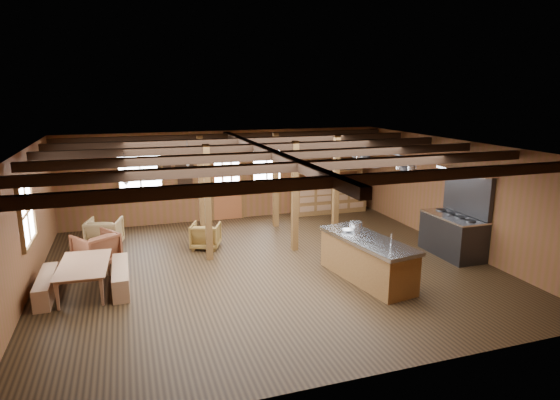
% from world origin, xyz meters
% --- Properties ---
extents(room, '(10.04, 9.04, 2.84)m').
position_xyz_m(room, '(0.00, 0.00, 1.40)').
color(room, black).
rests_on(room, ground).
extents(ceiling_joists, '(9.80, 8.82, 0.18)m').
position_xyz_m(ceiling_joists, '(0.00, 0.18, 2.68)').
color(ceiling_joists, black).
rests_on(ceiling_joists, ceiling).
extents(timber_posts, '(3.95, 2.35, 2.80)m').
position_xyz_m(timber_posts, '(0.52, 2.08, 1.40)').
color(timber_posts, '#4D2F16').
rests_on(timber_posts, floor).
extents(back_door, '(1.02, 0.08, 2.15)m').
position_xyz_m(back_door, '(0.00, 4.45, 0.88)').
color(back_door, brown).
rests_on(back_door, floor).
extents(window_back_left, '(1.32, 0.06, 1.32)m').
position_xyz_m(window_back_left, '(-2.60, 4.46, 1.60)').
color(window_back_left, white).
rests_on(window_back_left, wall_back).
extents(window_back_right, '(1.02, 0.06, 1.32)m').
position_xyz_m(window_back_right, '(1.30, 4.46, 1.60)').
color(window_back_right, white).
rests_on(window_back_right, wall_back).
extents(window_left, '(0.14, 1.24, 1.32)m').
position_xyz_m(window_left, '(-4.96, 0.50, 1.60)').
color(window_left, white).
rests_on(window_left, wall_back).
extents(notice_boards, '(1.08, 0.03, 0.90)m').
position_xyz_m(notice_boards, '(-1.50, 4.46, 1.64)').
color(notice_boards, beige).
rests_on(notice_boards, wall_back).
extents(back_counter, '(2.55, 0.60, 2.45)m').
position_xyz_m(back_counter, '(3.40, 4.20, 0.60)').
color(back_counter, brown).
rests_on(back_counter, floor).
extents(pendant_lamps, '(1.86, 2.36, 0.66)m').
position_xyz_m(pendant_lamps, '(-2.25, 1.00, 2.25)').
color(pendant_lamps, '#2F2F31').
rests_on(pendant_lamps, ceiling).
extents(pot_rack, '(0.42, 3.00, 0.44)m').
position_xyz_m(pot_rack, '(3.00, 0.38, 2.29)').
color(pot_rack, '#2F2F31').
rests_on(pot_rack, ceiling).
extents(kitchen_island, '(1.26, 2.61, 1.20)m').
position_xyz_m(kitchen_island, '(1.80, -1.33, 0.48)').
color(kitchen_island, brown).
rests_on(kitchen_island, floor).
extents(step_stool, '(0.47, 0.35, 0.40)m').
position_xyz_m(step_stool, '(2.15, 0.57, 0.20)').
color(step_stool, '#986C45').
rests_on(step_stool, floor).
extents(commercial_range, '(0.88, 1.73, 2.13)m').
position_xyz_m(commercial_range, '(4.64, -0.60, 0.67)').
color(commercial_range, '#2F2F31').
rests_on(commercial_range, floor).
extents(dining_table, '(1.04, 1.75, 0.60)m').
position_xyz_m(dining_table, '(-3.90, -0.08, 0.30)').
color(dining_table, '#906041').
rests_on(dining_table, floor).
extents(bench_wall, '(0.30, 1.58, 0.43)m').
position_xyz_m(bench_wall, '(-4.65, -0.08, 0.22)').
color(bench_wall, '#986C45').
rests_on(bench_wall, floor).
extents(bench_aisle, '(0.32, 1.69, 0.46)m').
position_xyz_m(bench_aisle, '(-3.25, -0.08, 0.23)').
color(bench_aisle, '#986C45').
rests_on(bench_aisle, floor).
extents(armchair_a, '(1.18, 1.19, 0.79)m').
position_xyz_m(armchair_a, '(-3.78, 1.44, 0.40)').
color(armchair_a, brown).
rests_on(armchair_a, floor).
extents(armchair_b, '(0.92, 0.93, 0.66)m').
position_xyz_m(armchair_b, '(-1.14, 1.86, 0.33)').
color(armchair_b, brown).
rests_on(armchair_b, floor).
extents(armchair_c, '(1.00, 1.01, 0.77)m').
position_xyz_m(armchair_c, '(-3.64, 2.74, 0.38)').
color(armchair_c, olive).
rests_on(armchair_c, floor).
extents(counter_pot, '(0.30, 0.30, 0.18)m').
position_xyz_m(counter_pot, '(1.85, -0.67, 1.03)').
color(counter_pot, silver).
rests_on(counter_pot, kitchen_island).
extents(bowl, '(0.27, 0.27, 0.06)m').
position_xyz_m(bowl, '(1.59, -0.79, 0.97)').
color(bowl, silver).
rests_on(bowl, kitchen_island).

